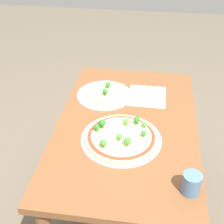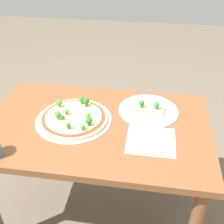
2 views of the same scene
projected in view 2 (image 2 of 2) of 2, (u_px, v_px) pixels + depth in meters
name	position (u px, v px, depth m)	size (l,w,h in m)	color
ground_plane	(100.00, 210.00, 1.82)	(8.00, 8.00, 0.00)	brown
dining_table	(97.00, 140.00, 1.47)	(1.14, 0.71, 0.71)	brown
pizza_tray_whole	(74.00, 118.00, 1.43)	(0.39, 0.39, 0.07)	#B7B7BC
pizza_tray_slice	(148.00, 109.00, 1.50)	(0.32, 0.32, 0.07)	#B7B7BC
paper_menu	(151.00, 141.00, 1.30)	(0.22, 0.21, 0.00)	white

